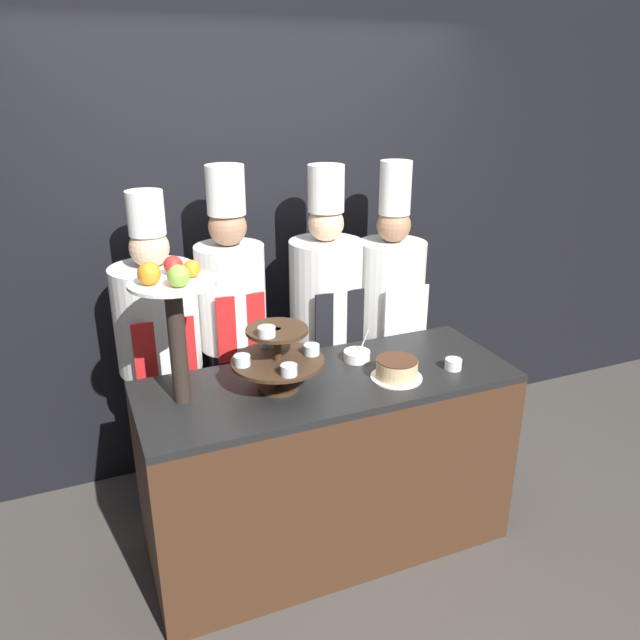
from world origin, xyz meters
TOP-DOWN VIEW (x-y plane):
  - ground_plane at (0.00, 0.00)m, footprint 14.00×14.00m
  - wall_back at (0.00, 1.34)m, footprint 10.00×0.06m
  - buffet_counter at (0.00, 0.33)m, footprint 1.73×0.65m
  - tiered_stand at (-0.24, 0.32)m, footprint 0.41×0.41m
  - fruit_pedestal at (-0.65, 0.38)m, footprint 0.35×0.35m
  - cake_round at (0.29, 0.21)m, footprint 0.24×0.24m
  - cup_white at (0.58, 0.19)m, footprint 0.08×0.08m
  - serving_bowl_far at (0.20, 0.45)m, footprint 0.13×0.13m
  - chef_left at (-0.66, 0.95)m, footprint 0.41×0.41m
  - chef_center_left at (-0.27, 0.95)m, footprint 0.35×0.35m
  - chef_center_right at (0.25, 0.95)m, footprint 0.40×0.40m
  - chef_right at (0.66, 0.95)m, footprint 0.38×0.38m

SIDE VIEW (x-z plane):
  - ground_plane at x=0.00m, z-range 0.00..0.00m
  - buffet_counter at x=0.00m, z-range 0.00..0.93m
  - chef_left at x=-0.66m, z-range 0.07..1.80m
  - chef_right at x=0.66m, z-range 0.05..1.84m
  - serving_bowl_far at x=0.20m, z-range 0.88..1.03m
  - cup_white at x=0.58m, z-range 0.93..0.98m
  - chef_center_right at x=0.25m, z-range 0.07..1.87m
  - cake_round at x=0.29m, z-range 0.93..1.02m
  - chef_center_left at x=-0.27m, z-range 0.10..1.92m
  - tiered_stand at x=-0.24m, z-range 0.93..1.25m
  - fruit_pedestal at x=-0.65m, z-range 1.05..1.68m
  - wall_back at x=0.00m, z-range 0.00..2.80m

